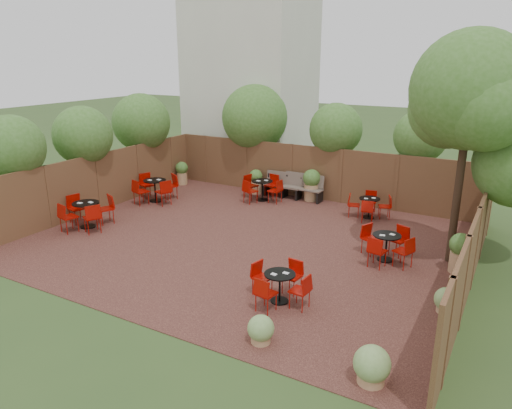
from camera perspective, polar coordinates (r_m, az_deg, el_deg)
The scene contains 13 objects.
ground at distance 14.08m, azimuth -0.99°, elevation -4.42°, with size 80.00×80.00×0.00m, color #354F23.
courtyard_paving at distance 14.08m, azimuth -0.99°, elevation -4.38°, with size 12.00×10.00×0.02m, color #381B17.
fence_back at distance 18.07m, azimuth 7.06°, elevation 3.72°, with size 12.00×0.08×2.00m, color #4D2F1C.
fence_left at distance 17.45m, azimuth -18.28°, elevation 2.47°, with size 0.08×10.00×2.00m, color #4D2F1C.
fence_right at distance 12.05m, azimuth 24.51°, elevation -4.83°, with size 0.08×10.00×2.00m, color #4D2F1C.
neighbour_building at distance 22.28m, azimuth -0.61°, elevation 14.24°, with size 5.00×4.00×8.00m, color beige.
overhang_foliage at distance 17.03m, azimuth -1.50°, elevation 8.73°, with size 15.42×10.50×2.65m.
courtyard_tree at distance 12.77m, azimuth 24.06°, elevation 11.52°, with size 2.95×2.88×5.85m.
park_bench_left at distance 18.31m, azimuth 3.25°, elevation 2.40°, with size 1.52×0.51×0.94m.
park_bench_right at distance 17.98m, azimuth 5.59°, elevation 2.14°, with size 1.60×0.57×0.98m.
bistro_tables at distance 15.29m, azimuth -3.15°, elevation -0.83°, with size 10.49×8.07×0.93m.
planters at distance 17.02m, azimuth 4.68°, elevation 1.51°, with size 11.84×4.51×1.18m.
low_shrubs at distance 9.30m, azimuth 12.73°, elevation -15.03°, with size 3.38×3.59×0.67m.
Camera 1 is at (6.64, -11.26, 5.24)m, focal length 33.65 mm.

